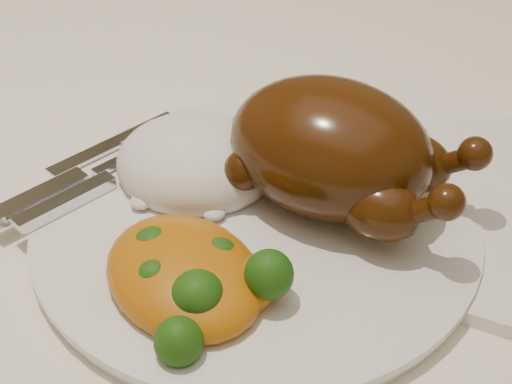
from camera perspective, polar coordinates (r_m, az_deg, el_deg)
The scene contains 7 objects.
dining_table at distance 0.67m, azimuth -5.02°, elevation -2.48°, with size 1.60×0.90×0.76m.
tablecloth at distance 0.63m, azimuth -5.38°, elevation 2.65°, with size 1.73×1.03×0.18m.
dinner_plate at distance 0.50m, azimuth -0.00°, elevation -2.40°, with size 0.31×0.31×0.01m, color white.
roast_chicken at distance 0.49m, azimuth 6.34°, elevation 3.38°, with size 0.17×0.11×0.09m.
rice_mound at distance 0.53m, azimuth -4.80°, elevation 2.30°, with size 0.14×0.14×0.06m.
mac_and_cheese at distance 0.44m, azimuth -5.00°, elevation -6.83°, with size 0.14×0.13×0.05m.
cutlery at distance 0.53m, azimuth -14.17°, elevation 0.85°, with size 0.06×0.18×0.01m.
Camera 1 is at (0.31, -0.41, 1.10)m, focal length 50.00 mm.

